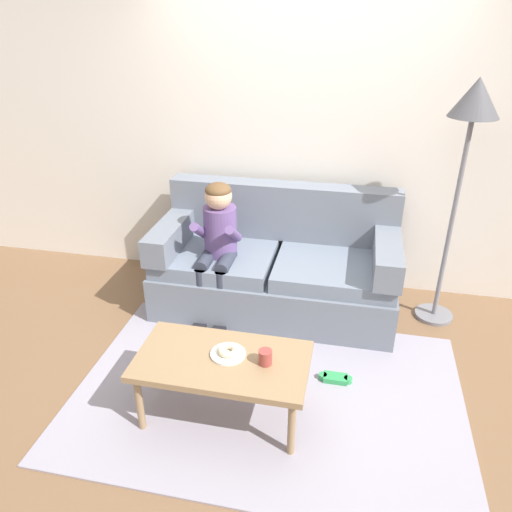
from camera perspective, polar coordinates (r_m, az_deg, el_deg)
The scene contains 11 objects.
ground at distance 3.55m, azimuth 2.16°, elevation -13.03°, with size 10.00×10.00×0.00m, color brown.
wall_back at distance 4.20m, azimuth 5.96°, elevation 14.78°, with size 8.00×0.10×2.80m, color silver.
area_rug at distance 3.36m, azimuth 1.39°, elevation -15.65°, with size 2.51×1.71×0.01m, color #9993A3.
couch at distance 4.07m, azimuth 2.37°, elevation -1.33°, with size 1.92×0.90×0.97m.
coffee_table at distance 2.99m, azimuth -3.92°, elevation -12.44°, with size 1.02×0.55×0.44m.
person_child at distance 3.83m, azimuth -4.46°, elevation 2.05°, with size 0.34×0.58×1.10m.
plate at distance 2.98m, azimuth -3.27°, elevation -11.27°, with size 0.21×0.21×0.01m, color white.
donut at distance 2.96m, azimuth -3.28°, elevation -10.89°, with size 0.12×0.12×0.04m, color beige.
mug at distance 2.89m, azimuth 1.08°, elevation -11.64°, with size 0.08×0.08×0.09m, color #993D38.
toy_controller at distance 3.48m, azimuth 9.17°, elevation -13.87°, with size 0.23×0.09×0.05m.
floor_lamp at distance 3.75m, azimuth 23.63°, elevation 13.62°, with size 0.34×0.34×1.87m.
Camera 1 is at (0.43, -2.68, 2.30)m, focal length 34.51 mm.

